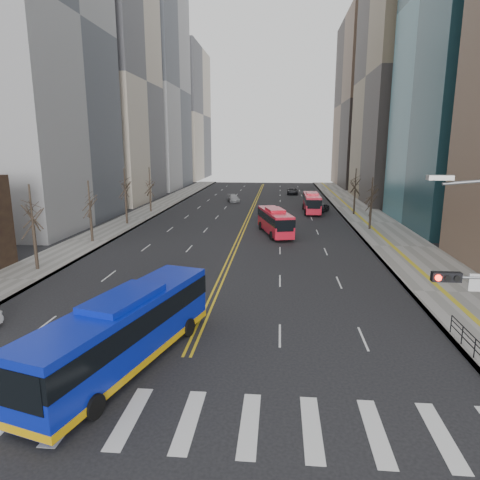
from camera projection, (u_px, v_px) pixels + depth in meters
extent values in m
plane|color=black|center=(159.00, 419.00, 16.72)|extent=(220.00, 220.00, 0.00)
cube|color=gray|center=(373.00, 223.00, 58.89)|extent=(7.00, 130.00, 0.15)
cube|color=gray|center=(133.00, 219.00, 61.94)|extent=(5.00, 130.00, 0.15)
cube|color=silver|center=(16.00, 410.00, 17.25)|extent=(0.70, 4.00, 0.01)
cube|color=silver|center=(72.00, 414.00, 17.04)|extent=(0.70, 4.00, 0.01)
cube|color=silver|center=(130.00, 417.00, 16.83)|extent=(0.70, 4.00, 0.01)
cube|color=silver|center=(189.00, 420.00, 16.61)|extent=(0.70, 4.00, 0.01)
cube|color=silver|center=(249.00, 424.00, 16.40)|extent=(0.70, 4.00, 0.01)
cube|color=silver|center=(312.00, 428.00, 16.19)|extent=(0.70, 4.00, 0.01)
cube|color=silver|center=(375.00, 431.00, 15.98)|extent=(0.70, 4.00, 0.01)
cube|color=silver|center=(441.00, 435.00, 15.77)|extent=(0.70, 4.00, 0.01)
cube|color=gold|center=(250.00, 211.00, 70.22)|extent=(0.15, 100.00, 0.01)
cube|color=gold|center=(253.00, 211.00, 70.18)|extent=(0.15, 100.00, 0.01)
cube|color=#AFA08D|center=(89.00, 82.00, 78.92)|extent=(22.00, 22.00, 44.00)
cube|color=gray|center=(140.00, 89.00, 104.65)|extent=(20.00, 26.00, 48.00)
cube|color=gray|center=(421.00, 75.00, 78.11)|extent=(20.00, 26.00, 46.00)
cube|color=#AFA08D|center=(176.00, 115.00, 136.53)|extent=(18.00, 30.00, 40.00)
cube|color=brown|center=(377.00, 104.00, 109.74)|extent=(18.00, 30.00, 42.00)
cube|color=black|center=(446.00, 277.00, 16.49)|extent=(1.10, 0.28, 0.38)
cylinder|color=#FF190C|center=(438.00, 278.00, 16.37)|extent=(0.24, 0.08, 0.24)
cylinder|color=black|center=(448.00, 278.00, 16.34)|extent=(0.24, 0.08, 0.24)
cylinder|color=black|center=(457.00, 278.00, 16.31)|extent=(0.24, 0.08, 0.24)
cube|color=#999993|center=(440.00, 178.00, 15.73)|extent=(0.90, 0.35, 0.18)
cube|color=black|center=(476.00, 339.00, 21.03)|extent=(0.04, 6.00, 0.04)
cylinder|color=black|center=(475.00, 348.00, 21.14)|extent=(0.06, 0.06, 1.00)
cylinder|color=black|center=(462.00, 335.00, 22.59)|extent=(0.06, 0.06, 1.00)
cylinder|color=black|center=(451.00, 324.00, 24.05)|extent=(0.06, 0.06, 1.00)
cylinder|color=black|center=(35.00, 248.00, 36.21)|extent=(0.28, 0.28, 3.90)
cylinder|color=black|center=(91.00, 226.00, 46.93)|extent=(0.28, 0.28, 3.60)
cylinder|color=black|center=(126.00, 210.00, 57.59)|extent=(0.28, 0.28, 4.00)
cylinder|color=black|center=(150.00, 200.00, 68.30)|extent=(0.28, 0.28, 3.80)
cylinder|color=black|center=(370.00, 216.00, 53.80)|extent=(0.28, 0.28, 3.50)
cylinder|color=black|center=(354.00, 203.00, 65.45)|extent=(0.28, 0.28, 3.75)
cube|color=#0B1CA5|center=(125.00, 330.00, 20.46)|extent=(5.79, 12.63, 2.95)
cube|color=black|center=(125.00, 319.00, 20.34)|extent=(5.85, 12.67, 1.06)
cube|color=#0B1CA5|center=(124.00, 299.00, 20.12)|extent=(3.14, 4.73, 0.40)
cube|color=#DA9F0B|center=(127.00, 354.00, 20.73)|extent=(5.85, 12.67, 0.35)
cylinder|color=black|center=(43.00, 393.00, 17.57)|extent=(0.56, 1.04, 1.00)
cylinder|color=black|center=(95.00, 406.00, 16.68)|extent=(0.56, 1.04, 1.00)
cylinder|color=black|center=(149.00, 321.00, 24.81)|extent=(0.56, 1.04, 1.00)
cylinder|color=black|center=(189.00, 327.00, 23.92)|extent=(0.56, 1.04, 1.00)
cube|color=red|center=(275.00, 221.00, 51.24)|extent=(4.54, 10.01, 2.49)
cube|color=black|center=(275.00, 217.00, 51.13)|extent=(4.60, 10.04, 0.91)
cube|color=red|center=(275.00, 210.00, 50.95)|extent=(2.56, 3.75, 0.40)
cylinder|color=black|center=(272.00, 236.00, 48.30)|extent=(0.54, 1.04, 1.00)
cylinder|color=black|center=(291.00, 235.00, 48.63)|extent=(0.54, 1.04, 1.00)
cylinder|color=black|center=(260.00, 226.00, 54.32)|extent=(0.54, 1.04, 1.00)
cylinder|color=black|center=(277.00, 225.00, 54.66)|extent=(0.54, 1.04, 1.00)
cube|color=red|center=(312.00, 202.00, 68.12)|extent=(2.32, 9.97, 2.55)
cube|color=black|center=(312.00, 199.00, 68.01)|extent=(2.38, 9.99, 0.93)
cube|color=red|center=(312.00, 194.00, 67.82)|extent=(1.83, 3.50, 0.40)
cylinder|color=black|center=(305.00, 212.00, 65.37)|extent=(0.31, 1.00, 1.00)
cylinder|color=black|center=(320.00, 212.00, 65.16)|extent=(0.31, 1.00, 1.00)
cylinder|color=black|center=(303.00, 206.00, 71.56)|extent=(0.31, 1.00, 1.00)
cylinder|color=black|center=(317.00, 207.00, 71.35)|extent=(0.31, 1.00, 1.00)
imported|color=black|center=(322.00, 208.00, 68.93)|extent=(3.04, 4.17, 1.32)
imported|color=gray|center=(233.00, 198.00, 81.12)|extent=(3.10, 4.95, 1.34)
imported|color=black|center=(292.00, 191.00, 93.64)|extent=(2.42, 5.01, 1.37)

